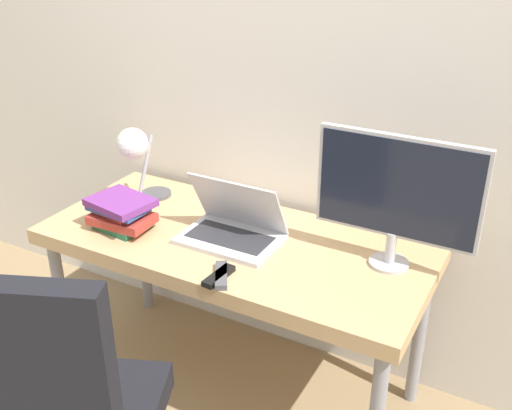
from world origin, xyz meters
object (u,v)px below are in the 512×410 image
object	(u,v)px
monitor	(397,193)
desk_lamp	(136,150)
laptop	(232,227)
book_stack	(121,213)

from	to	relation	value
monitor	desk_lamp	xyz separation A→B (m)	(-1.07, -0.04, -0.03)
laptop	book_stack	xyz separation A→B (m)	(-0.42, -0.13, 0.02)
laptop	book_stack	distance (m)	0.44
monitor	book_stack	distance (m)	1.05
laptop	book_stack	world-z (taller)	laptop
desk_lamp	book_stack	distance (m)	0.28
laptop	desk_lamp	distance (m)	0.53
laptop	book_stack	size ratio (longest dim) A/B	1.40
laptop	desk_lamp	xyz separation A→B (m)	(-0.49, 0.06, 0.20)
laptop	desk_lamp	size ratio (longest dim) A/B	1.07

